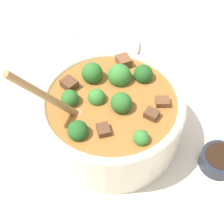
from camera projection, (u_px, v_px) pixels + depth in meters
name	position (u px, v px, depth m)	size (l,w,h in m)	color
ground_plane	(112.00, 134.00, 0.64)	(4.00, 4.00, 0.00)	silver
stew_bowl	(112.00, 114.00, 0.59)	(0.28, 0.27, 0.24)	beige
condiment_bowl	(219.00, 160.00, 0.58)	(0.07, 0.07, 0.03)	#232833
empty_plate	(103.00, 44.00, 0.81)	(0.19, 0.19, 0.02)	white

